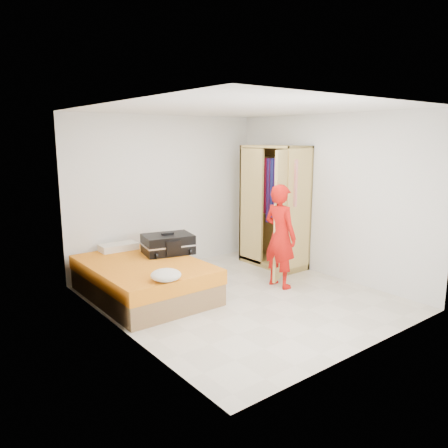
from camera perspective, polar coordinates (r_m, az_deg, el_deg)
room at (r=5.95m, az=2.35°, el=2.24°), size 4.00×4.02×2.60m
bed at (r=6.36m, az=-10.39°, el=-7.09°), size 1.42×2.02×0.50m
wardrobe at (r=7.58m, az=6.62°, el=1.80°), size 1.11×1.46×2.10m
person at (r=6.58m, az=7.34°, el=-1.59°), size 0.40×0.59×1.56m
suitcase at (r=6.68m, az=-7.33°, el=-2.61°), size 0.84×0.69×0.32m
round_cushion at (r=5.43m, az=-7.59°, el=-6.63°), size 0.38×0.38×0.14m
pillow at (r=7.02m, az=-13.61°, el=-2.92°), size 0.59×0.32×0.10m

